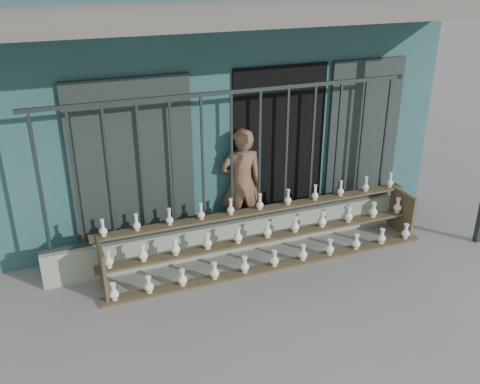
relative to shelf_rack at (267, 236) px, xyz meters
name	(u,v)px	position (x,y,z in m)	size (l,w,h in m)	color
ground	(270,301)	(-0.35, -0.89, -0.36)	(60.00, 60.00, 0.00)	slate
workshop_building	(173,89)	(-0.34, 3.34, 1.26)	(7.40, 6.60, 3.21)	#275152
parapet_wall	(232,235)	(-0.35, 0.41, -0.13)	(5.00, 0.20, 0.45)	#93A089
security_fence	(232,159)	(-0.35, 0.41, 0.99)	(5.00, 0.04, 1.80)	#283330
shelf_rack	(267,236)	(0.00, 0.00, 0.00)	(4.50, 0.68, 0.85)	brown
elderly_woman	(242,184)	(-0.07, 0.76, 0.45)	(0.59, 0.39, 1.63)	brown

